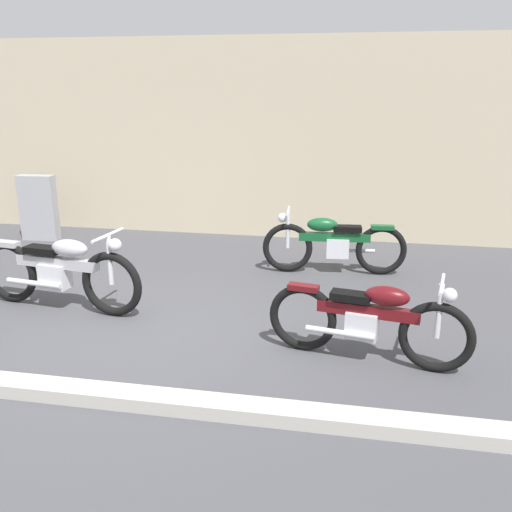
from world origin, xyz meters
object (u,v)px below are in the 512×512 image
Objects in this scene: motorcycle_silver at (59,271)px; motorcycle_maroon at (369,320)px; stone_marker at (39,208)px; motorcycle_green at (333,243)px.

motorcycle_maroon is at bearing -3.36° from motorcycle_silver.
motorcycle_green is at bearing -10.07° from stone_marker.
motorcycle_silver is 3.56m from motorcycle_maroon.
motorcycle_silver is (-3.03, -1.89, 0.04)m from motorcycle_green.
stone_marker is at bearing -15.02° from motorcycle_green.
stone_marker reaches higher than motorcycle_green.
motorcycle_green is (4.95, -0.88, -0.12)m from stone_marker.
stone_marker is 0.51× the size of motorcycle_silver.
motorcycle_silver is (1.92, -2.77, -0.08)m from stone_marker.
motorcycle_maroon is at bearing 95.49° from motorcycle_green.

